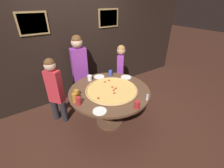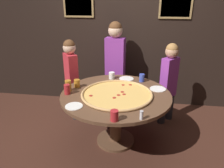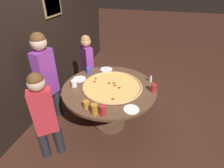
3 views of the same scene
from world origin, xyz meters
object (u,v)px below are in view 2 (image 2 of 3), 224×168
Objects in this scene: drink_cup_far_left at (112,76)px; diner_side_left at (115,62)px; diner_centre_back at (169,79)px; drink_cup_beside_pizza at (77,83)px; drink_cup_far_right at (114,116)px; white_plate_left_side at (126,79)px; diner_side_right at (71,75)px; white_plate_right_side at (158,89)px; white_plate_far_back at (74,106)px; condiment_shaker at (141,115)px; drink_cup_front_edge at (67,89)px; drink_cup_by_shaker at (68,86)px; drink_cup_near_right at (142,78)px; dining_table at (116,104)px; giant_pizza at (117,94)px.

diner_side_left is (-0.01, 0.46, 0.08)m from drink_cup_far_left.
diner_side_left is at bearing -68.00° from diner_centre_back.
drink_cup_beside_pizza is 1.39m from diner_centre_back.
drink_cup_far_right is 1.18m from white_plate_left_side.
white_plate_right_side is at bearing -143.76° from diner_side_right.
drink_cup_far_left is 0.98m from white_plate_far_back.
drink_cup_front_edge is at bearing 152.92° from condiment_shaker.
drink_cup_far_left is 0.67m from diner_side_right.
drink_cup_far_left is 0.23m from white_plate_left_side.
drink_cup_far_right is at bearing -42.82° from drink_cup_by_shaker.
white_plate_far_back is (0.12, -0.55, -0.05)m from drink_cup_beside_pizza.
white_plate_left_side is at bearing 101.99° from condiment_shaker.
condiment_shaker reaches higher than white_plate_far_back.
drink_cup_near_right is 1.14m from drink_cup_far_right.
diner_side_right is 0.85× the size of diner_side_left.
drink_cup_near_right is (0.45, -0.05, 0.01)m from drink_cup_far_left.
drink_cup_near_right is 1.06× the size of drink_cup_beside_pizza.
dining_table is at bearing 119.73° from condiment_shaker.
diner_side_right is at bearing 133.32° from condiment_shaker.
white_plate_far_back is 0.78m from condiment_shaker.
giant_pizza is at bearing -166.25° from diner_side_right.
white_plate_far_back is at bearing 155.00° from drink_cup_far_right.
drink_cup_front_edge is 0.60× the size of white_plate_right_side.
drink_cup_front_edge is at bearing -170.68° from dining_table.
drink_cup_front_edge is at bearing -128.18° from drink_cup_far_left.
drink_cup_beside_pizza is 0.50× the size of white_plate_left_side.
drink_cup_front_edge reaches higher than white_plate_left_side.
drink_cup_beside_pizza is at bearing 166.08° from dining_table.
white_plate_left_side is (0.72, 0.54, -0.07)m from drink_cup_by_shaker.
dining_table is at bearing 105.46° from diner_side_left.
white_plate_left_side is (0.22, 0.02, -0.05)m from drink_cup_far_left.
drink_cup_far_right is 1.07× the size of drink_cup_beside_pizza.
diner_side_right is at bearing 141.25° from giant_pizza.
white_plate_far_back is at bearing -77.45° from drink_cup_beside_pizza.
white_plate_left_side is at bearing 36.62° from drink_cup_by_shaker.
giant_pizza is 0.65m from drink_cup_by_shaker.
giant_pizza is 0.58m from white_plate_left_side.
condiment_shaker is (-0.21, -0.80, 0.05)m from white_plate_right_side.
giant_pizza is 7.93× the size of drink_cup_far_right.
drink_cup_near_right is 0.53× the size of white_plate_left_side.
diner_centre_back is (1.52, 0.06, -0.01)m from diner_side_right.
drink_cup_by_shaker is 0.11× the size of diner_centre_back.
white_plate_far_back is at bearing -130.59° from drink_cup_near_right.
white_plate_left_side is 0.17× the size of diner_side_right.
condiment_shaker is at bearing -78.01° from white_plate_left_side.
white_plate_left_side is (0.08, 0.58, -0.01)m from giant_pizza.
diner_side_left reaches higher than drink_cup_front_edge.
dining_table is at bearing 95.70° from drink_cup_far_right.
white_plate_far_back reaches higher than dining_table.
diner_side_left reaches higher than drink_cup_far_left.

